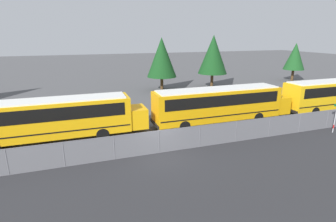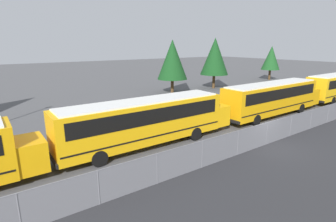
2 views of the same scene
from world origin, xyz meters
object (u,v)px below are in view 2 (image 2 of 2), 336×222
at_px(tree_0, 215,56).
at_px(tree_3, 172,60).
at_px(school_bus_1, 148,119).
at_px(tree_1, 271,58).
at_px(school_bus_2, 273,96).

bearing_deg(tree_0, tree_3, 176.92).
bearing_deg(school_bus_1, tree_0, 35.00).
distance_m(school_bus_1, tree_1, 41.97).
bearing_deg(school_bus_2, tree_0, 64.45).
distance_m(school_bus_1, tree_3, 21.06).
bearing_deg(tree_3, school_bus_1, -131.13).
bearing_deg(school_bus_2, tree_3, 92.17).
relative_size(tree_1, tree_3, 0.87).
xyz_separation_m(school_bus_1, school_bus_2, (14.33, -0.38, 0.00)).
relative_size(school_bus_1, tree_3, 1.78).
xyz_separation_m(school_bus_1, tree_0, (21.81, 15.28, 3.13)).
xyz_separation_m(tree_0, tree_3, (-8.09, 0.44, -0.26)).
xyz_separation_m(school_bus_2, tree_0, (7.48, 15.65, 3.13)).
height_order(school_bus_1, tree_0, tree_0).
xyz_separation_m(school_bus_2, tree_1, (24.29, 16.62, 2.34)).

